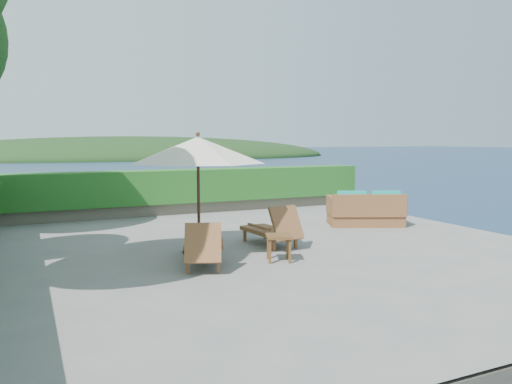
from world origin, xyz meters
name	(u,v)px	position (x,y,z in m)	size (l,w,h in m)	color
ground	(259,248)	(0.00, 0.00, 0.00)	(12.00, 12.00, 0.00)	gray
foundation	(259,319)	(0.00, 0.00, -1.55)	(12.00, 12.00, 3.00)	#554E43
ocean	(259,384)	(0.00, 0.00, -3.00)	(600.00, 600.00, 0.00)	#142240
offshore_island	(133,158)	(25.00, 140.00, -3.00)	(126.00, 57.60, 12.60)	black
planter_wall_far	(182,207)	(0.00, 5.60, 0.18)	(12.00, 0.60, 0.36)	#6E6558
hedge_far	(182,186)	(0.00, 5.60, 0.85)	(12.40, 0.90, 1.00)	#164F1A
patio_umbrella	(198,151)	(-1.28, 0.11, 2.05)	(3.04, 3.04, 2.42)	black
lounge_left	(204,247)	(-1.57, -1.01, 0.36)	(1.10, 1.62, 0.87)	brown
lounge_right	(273,228)	(0.36, 0.07, 0.38)	(0.82, 1.64, 0.91)	brown
side_table	(279,240)	(-0.15, -1.17, 0.41)	(0.61, 0.61, 0.50)	brown
wicker_loveseat	(366,212)	(3.77, 1.33, 0.37)	(2.17, 1.69, 0.95)	brown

